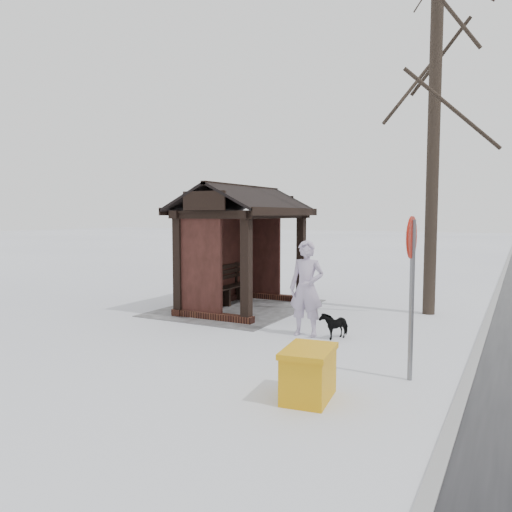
{
  "coord_description": "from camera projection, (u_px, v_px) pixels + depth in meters",
  "views": [
    {
      "loc": [
        10.79,
        6.11,
        2.36
      ],
      "look_at": [
        0.87,
        0.8,
        1.42
      ],
      "focal_mm": 35.0,
      "sensor_mm": 36.0,
      "label": 1
    }
  ],
  "objects": [
    {
      "name": "ground",
      "position": [
        244.0,
        309.0,
        12.55
      ],
      "size": [
        120.0,
        120.0,
        0.0
      ],
      "primitive_type": "plane",
      "color": "white",
      "rests_on": "ground"
    },
    {
      "name": "kerb",
      "position": [
        484.0,
        332.0,
        9.96
      ],
      "size": [
        120.0,
        0.15,
        0.06
      ],
      "primitive_type": "cube",
      "color": "gray",
      "rests_on": "ground"
    },
    {
      "name": "trampled_patch",
      "position": [
        238.0,
        308.0,
        12.64
      ],
      "size": [
        4.2,
        3.2,
        0.02
      ],
      "primitive_type": "cube",
      "color": "gray",
      "rests_on": "ground"
    },
    {
      "name": "bus_shelter",
      "position": [
        239.0,
        222.0,
        12.44
      ],
      "size": [
        3.6,
        2.4,
        3.09
      ],
      "color": "#381A14",
      "rests_on": "ground"
    },
    {
      "name": "tree_near",
      "position": [
        436.0,
        48.0,
        11.38
      ],
      "size": [
        3.42,
        3.42,
        9.03
      ],
      "color": "black",
      "rests_on": "ground"
    },
    {
      "name": "pedestrian",
      "position": [
        307.0,
        288.0,
        9.67
      ],
      "size": [
        0.49,
        0.71,
        1.87
      ],
      "primitive_type": "imported",
      "rotation": [
        0.0,
        0.0,
        1.63
      ],
      "color": "#B1A1BD",
      "rests_on": "ground"
    },
    {
      "name": "dog",
      "position": [
        335.0,
        325.0,
        9.54
      ],
      "size": [
        0.67,
        0.49,
        0.51
      ],
      "primitive_type": "imported",
      "rotation": [
        0.0,
        0.0,
        1.17
      ],
      "color": "black",
      "rests_on": "ground"
    },
    {
      "name": "grit_bin",
      "position": [
        308.0,
        373.0,
        6.37
      ],
      "size": [
        0.93,
        0.7,
        0.67
      ],
      "rotation": [
        0.0,
        0.0,
        0.12
      ],
      "color": "orange",
      "rests_on": "ground"
    },
    {
      "name": "road_sign",
      "position": [
        411.0,
        263.0,
        7.0
      ],
      "size": [
        0.6,
        0.09,
        2.34
      ],
      "rotation": [
        0.0,
        0.0,
        -0.01
      ],
      "color": "slate",
      "rests_on": "ground"
    }
  ]
}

